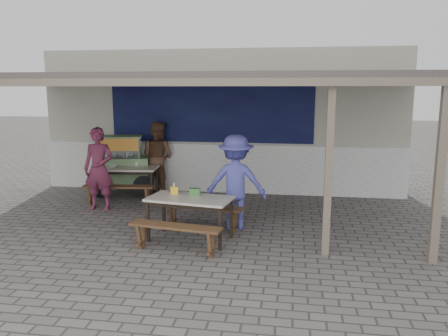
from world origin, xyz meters
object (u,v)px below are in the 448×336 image
Objects in this scene: vendor_cart at (122,163)px; bench_right_street at (175,232)px; patron_street_side at (99,169)px; patron_right_table at (236,182)px; table_left at (125,171)px; tissue_box at (174,190)px; patron_wall_side at (158,157)px; condiment_jar at (137,164)px; bench_left_wall at (133,179)px; table_right at (190,202)px; condiment_bowl at (113,166)px; donation_box at (195,192)px; bench_left_street at (119,190)px; bench_right_wall at (203,212)px.

bench_right_street is at bearing -73.30° from vendor_cart.
bench_right_street is 3.19m from patron_street_side.
patron_street_side reaches higher than bench_right_street.
patron_right_table is (3.03, -0.79, -0.01)m from patron_street_side.
table_left is 3.78m from bench_right_street.
patron_wall_side is at bearing 112.23° from tissue_box.
tissue_box is at bearing -57.83° from condiment_jar.
table_right reaches higher than bench_left_wall.
condiment_bowl is (-2.34, 3.13, 0.44)m from bench_right_street.
donation_box is (-0.63, -0.63, -0.06)m from patron_right_table.
condiment_bowl is at bearing 115.48° from bench_left_street.
table_right is at bearing -61.36° from bench_left_wall.
vendor_cart is at bearing 90.19° from patron_street_side.
condiment_bowl is at bearing 135.86° from bench_right_street.
bench_left_street is at bearing 50.74° from patron_street_side.
table_left is 0.87× the size of patron_street_side.
tissue_box is (-1.01, -0.56, -0.06)m from patron_right_table.
condiment_bowl is (-3.11, 1.73, -0.09)m from patron_right_table.
patron_street_side is at bearing 87.46° from patron_wall_side.
bench_left_street is 1.00× the size of bench_left_wall.
condiment_jar is (-1.85, 3.40, 0.46)m from bench_right_street.
vendor_cart is at bearing 137.76° from table_right.
patron_wall_side is 0.65m from condiment_jar.
donation_box reaches higher than table_right.
condiment_jar reaches higher than bench_right_street.
bench_right_wall is 3.04m from condiment_jar.
bench_right_street is 17.32× the size of condiment_jar.
patron_right_table is 3.30m from condiment_jar.
table_left is at bearing -90.00° from bench_left_wall.
table_left is 0.31m from condiment_bowl.
table_left is 17.53× the size of condiment_jar.
bench_right_wall is 0.90× the size of vendor_cart.
patron_right_table is at bearing -28.88° from bench_left_street.
patron_wall_side is 20.02× the size of condiment_jar.
patron_right_table reaches higher than bench_left_street.
bench_right_street is 0.99m from tissue_box.
tissue_box is 3.11m from condiment_bowl.
condiment_bowl is at bearing -32.86° from patron_right_table.
table_left is 2.95m from tissue_box.
bench_right_street is at bearing -66.95° from bench_left_wall.
bench_left_street is 1.23m from bench_left_wall.
donation_box is (2.44, -2.82, 0.03)m from vendor_cart.
table_right is 0.98× the size of bench_right_street.
patron_street_side is 1.90m from patron_wall_side.
donation_box reaches higher than bench_left_street.
table_left reaches higher than bench_left_wall.
bench_left_street is (0.07, -0.61, -0.33)m from table_left.
table_left is 1.01× the size of bench_right_street.
donation_box is 2.08× the size of condiment_jar.
vendor_cart is 19.30× the size of condiment_jar.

